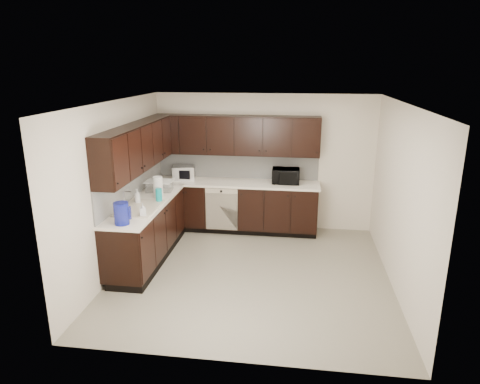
{
  "coord_description": "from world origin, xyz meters",
  "views": [
    {
      "loc": [
        0.61,
        -5.73,
        2.98
      ],
      "look_at": [
        -0.26,
        0.6,
        1.08
      ],
      "focal_mm": 32.0,
      "sensor_mm": 36.0,
      "label": 1
    }
  ],
  "objects_px": {
    "sink": "(139,213)",
    "toaster_oven": "(184,173)",
    "microwave": "(286,176)",
    "blue_pitcher": "(121,213)",
    "storage_bin": "(160,186)"
  },
  "relations": [
    {
      "from": "sink",
      "to": "microwave",
      "type": "height_order",
      "value": "microwave"
    },
    {
      "from": "microwave",
      "to": "toaster_oven",
      "type": "relative_size",
      "value": 1.22
    },
    {
      "from": "storage_bin",
      "to": "blue_pitcher",
      "type": "distance_m",
      "value": 1.6
    },
    {
      "from": "microwave",
      "to": "storage_bin",
      "type": "xyz_separation_m",
      "value": [
        -2.09,
        -0.77,
        -0.05
      ]
    },
    {
      "from": "toaster_oven",
      "to": "storage_bin",
      "type": "relative_size",
      "value": 0.94
    },
    {
      "from": "toaster_oven",
      "to": "storage_bin",
      "type": "height_order",
      "value": "toaster_oven"
    },
    {
      "from": "sink",
      "to": "toaster_oven",
      "type": "bearing_deg",
      "value": 83.04
    },
    {
      "from": "sink",
      "to": "blue_pitcher",
      "type": "relative_size",
      "value": 2.72
    },
    {
      "from": "microwave",
      "to": "blue_pitcher",
      "type": "distance_m",
      "value": 3.16
    },
    {
      "from": "storage_bin",
      "to": "blue_pitcher",
      "type": "height_order",
      "value": "blue_pitcher"
    },
    {
      "from": "blue_pitcher",
      "to": "microwave",
      "type": "bearing_deg",
      "value": 50.48
    },
    {
      "from": "sink",
      "to": "toaster_oven",
      "type": "distance_m",
      "value": 1.78
    },
    {
      "from": "storage_bin",
      "to": "blue_pitcher",
      "type": "relative_size",
      "value": 1.4
    },
    {
      "from": "microwave",
      "to": "blue_pitcher",
      "type": "bearing_deg",
      "value": -132.66
    },
    {
      "from": "storage_bin",
      "to": "microwave",
      "type": "bearing_deg",
      "value": 20.11
    }
  ]
}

